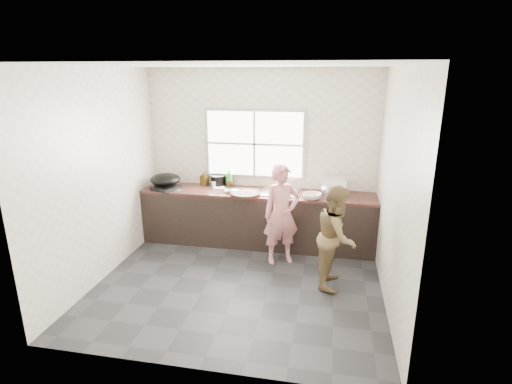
% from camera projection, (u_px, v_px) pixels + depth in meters
% --- Properties ---
extents(floor, '(3.60, 3.20, 0.01)m').
position_uv_depth(floor, '(239.00, 283.00, 5.18)').
color(floor, '#27272A').
rests_on(floor, ground).
extents(ceiling, '(3.60, 3.20, 0.01)m').
position_uv_depth(ceiling, '(236.00, 65.00, 4.40)').
color(ceiling, silver).
rests_on(ceiling, wall_back).
extents(wall_back, '(3.60, 0.01, 2.70)m').
position_uv_depth(wall_back, '(261.00, 156.00, 6.30)').
color(wall_back, beige).
rests_on(wall_back, ground).
extents(wall_left, '(0.01, 3.20, 2.70)m').
position_uv_depth(wall_left, '(101.00, 176.00, 5.11)').
color(wall_left, beige).
rests_on(wall_left, ground).
extents(wall_right, '(0.01, 3.20, 2.70)m').
position_uv_depth(wall_right, '(395.00, 191.00, 4.46)').
color(wall_right, beige).
rests_on(wall_right, ground).
extents(wall_front, '(3.60, 0.01, 2.70)m').
position_uv_depth(wall_front, '(193.00, 234.00, 3.28)').
color(wall_front, beige).
rests_on(wall_front, ground).
extents(cabinet, '(3.60, 0.62, 0.82)m').
position_uv_depth(cabinet, '(257.00, 219.00, 6.27)').
color(cabinet, black).
rests_on(cabinet, floor).
extents(countertop, '(3.60, 0.64, 0.04)m').
position_uv_depth(countertop, '(257.00, 193.00, 6.15)').
color(countertop, '#381C17').
rests_on(countertop, cabinet).
extents(sink, '(0.55, 0.45, 0.02)m').
position_uv_depth(sink, '(280.00, 193.00, 6.08)').
color(sink, silver).
rests_on(sink, countertop).
extents(faucet, '(0.02, 0.02, 0.30)m').
position_uv_depth(faucet, '(282.00, 180.00, 6.22)').
color(faucet, silver).
rests_on(faucet, countertop).
extents(window_frame, '(1.60, 0.05, 1.10)m').
position_uv_depth(window_frame, '(255.00, 144.00, 6.24)').
color(window_frame, '#9EA0A5').
rests_on(window_frame, wall_back).
extents(window_glazing, '(1.50, 0.01, 1.00)m').
position_uv_depth(window_glazing, '(254.00, 144.00, 6.22)').
color(window_glazing, white).
rests_on(window_glazing, window_frame).
extents(woman, '(0.58, 0.49, 1.33)m').
position_uv_depth(woman, '(281.00, 218.00, 5.60)').
color(woman, '#D78181').
rests_on(woman, floor).
extents(person_side, '(0.56, 0.69, 1.31)m').
position_uv_depth(person_side, '(337.00, 236.00, 4.98)').
color(person_side, brown).
rests_on(person_side, floor).
extents(cutting_board, '(0.49, 0.49, 0.04)m').
position_uv_depth(cutting_board, '(246.00, 194.00, 5.96)').
color(cutting_board, black).
rests_on(cutting_board, countertop).
extents(cleaver, '(0.23, 0.15, 0.01)m').
position_uv_depth(cleaver, '(232.00, 190.00, 6.09)').
color(cleaver, silver).
rests_on(cleaver, cutting_board).
extents(bowl_mince, '(0.19, 0.19, 0.05)m').
position_uv_depth(bowl_mince, '(248.00, 193.00, 6.01)').
color(bowl_mince, white).
rests_on(bowl_mince, countertop).
extents(bowl_crabs, '(0.22, 0.22, 0.07)m').
position_uv_depth(bowl_crabs, '(312.00, 197.00, 5.78)').
color(bowl_crabs, silver).
rests_on(bowl_crabs, countertop).
extents(bowl_held, '(0.22, 0.22, 0.06)m').
position_uv_depth(bowl_held, '(287.00, 195.00, 5.90)').
color(bowl_held, silver).
rests_on(bowl_held, countertop).
extents(black_pot, '(0.25, 0.25, 0.17)m').
position_uv_depth(black_pot, '(218.00, 180.00, 6.46)').
color(black_pot, black).
rests_on(black_pot, countertop).
extents(plate_food, '(0.20, 0.20, 0.02)m').
position_uv_depth(plate_food, '(219.00, 188.00, 6.33)').
color(plate_food, silver).
rests_on(plate_food, countertop).
extents(bottle_green, '(0.15, 0.15, 0.30)m').
position_uv_depth(bottle_green, '(229.00, 177.00, 6.40)').
color(bottle_green, green).
rests_on(bottle_green, countertop).
extents(bottle_brown_tall, '(0.12, 0.12, 0.21)m').
position_uv_depth(bottle_brown_tall, '(204.00, 178.00, 6.49)').
color(bottle_brown_tall, '#422F10').
rests_on(bottle_brown_tall, countertop).
extents(bottle_brown_short, '(0.16, 0.16, 0.16)m').
position_uv_depth(bottle_brown_short, '(230.00, 181.00, 6.42)').
color(bottle_brown_short, '#3E250F').
rests_on(bottle_brown_short, countertop).
extents(glass_jar, '(0.08, 0.08, 0.09)m').
position_uv_depth(glass_jar, '(214.00, 185.00, 6.36)').
color(glass_jar, silver).
rests_on(glass_jar, countertop).
extents(burner, '(0.47, 0.47, 0.05)m').
position_uv_depth(burner, '(166.00, 188.00, 6.25)').
color(burner, black).
rests_on(burner, countertop).
extents(wok, '(0.50, 0.50, 0.18)m').
position_uv_depth(wok, '(165.00, 179.00, 6.27)').
color(wok, black).
rests_on(wok, burner).
extents(dish_rack, '(0.41, 0.32, 0.27)m').
position_uv_depth(dish_rack, '(336.00, 187.00, 5.91)').
color(dish_rack, white).
rests_on(dish_rack, countertop).
extents(pot_lid_left, '(0.26, 0.26, 0.01)m').
position_uv_depth(pot_lid_left, '(175.00, 188.00, 6.30)').
color(pot_lid_left, silver).
rests_on(pot_lid_left, countertop).
extents(pot_lid_right, '(0.25, 0.25, 0.01)m').
position_uv_depth(pot_lid_right, '(211.00, 185.00, 6.50)').
color(pot_lid_right, '#A3A7AA').
rests_on(pot_lid_right, countertop).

